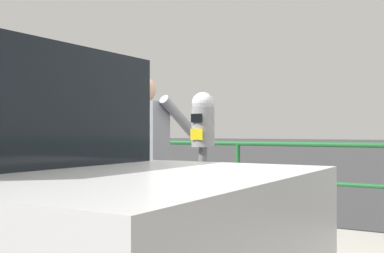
# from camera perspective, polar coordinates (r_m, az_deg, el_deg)

# --- Properties ---
(parking_meter) EXTENTS (0.19, 0.20, 1.50)m
(parking_meter) POSITION_cam_1_polar(r_m,az_deg,el_deg) (3.98, 1.27, -1.60)
(parking_meter) COLOR slate
(parking_meter) RESTS_ON sidewalk_curb
(pedestrian_at_meter) EXTENTS (0.66, 0.58, 1.67)m
(pedestrian_at_meter) POSITION_cam_1_polar(r_m,az_deg,el_deg) (4.40, -5.53, -3.62)
(pedestrian_at_meter) COLOR brown
(pedestrian_at_meter) RESTS_ON sidewalk_curb
(background_railing) EXTENTS (24.06, 0.06, 1.06)m
(background_railing) POSITION_cam_1_polar(r_m,az_deg,el_deg) (6.16, 13.08, -4.59)
(background_railing) COLOR #1E602D
(background_railing) RESTS_ON sidewalk_curb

